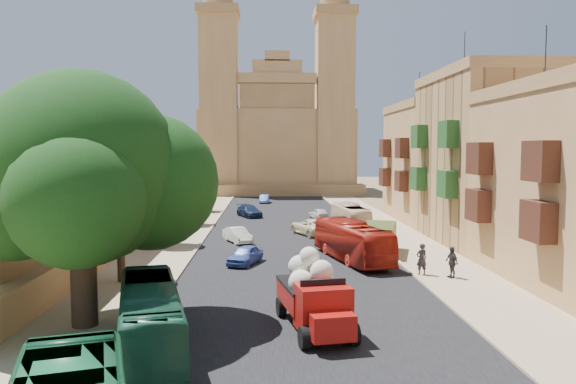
{
  "coord_description": "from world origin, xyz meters",
  "views": [
    {
      "loc": [
        -1.73,
        -19.71,
        7.53
      ],
      "look_at": [
        0.0,
        26.0,
        4.0
      ],
      "focal_mm": 35.0,
      "sensor_mm": 36.0,
      "label": 1
    }
  ],
  "objects": [
    {
      "name": "ground",
      "position": [
        0.0,
        0.0,
        0.0
      ],
      "size": [
        260.0,
        260.0,
        0.0
      ],
      "primitive_type": "plane",
      "color": "brown"
    },
    {
      "name": "road_surface",
      "position": [
        0.0,
        30.0,
        0.01
      ],
      "size": [
        14.0,
        140.0,
        0.01
      ],
      "primitive_type": "cube",
      "color": "black",
      "rests_on": "ground"
    },
    {
      "name": "sidewalk_east",
      "position": [
        9.5,
        30.0,
        0.01
      ],
      "size": [
        5.0,
        140.0,
        0.01
      ],
      "primitive_type": "cube",
      "color": "tan",
      "rests_on": "ground"
    },
    {
      "name": "sidewalk_west",
      "position": [
        -9.5,
        30.0,
        0.01
      ],
      "size": [
        5.0,
        140.0,
        0.01
      ],
      "primitive_type": "cube",
      "color": "tan",
      "rests_on": "ground"
    },
    {
      "name": "kerb_east",
      "position": [
        7.0,
        30.0,
        0.06
      ],
      "size": [
        0.25,
        140.0,
        0.12
      ],
      "primitive_type": "cube",
      "color": "tan",
      "rests_on": "ground"
    },
    {
      "name": "kerb_west",
      "position": [
        -7.0,
        30.0,
        0.06
      ],
      "size": [
        0.25,
        140.0,
        0.12
      ],
      "primitive_type": "cube",
      "color": "tan",
      "rests_on": "ground"
    },
    {
      "name": "townhouse_c",
      "position": [
        15.95,
        25.0,
        6.91
      ],
      "size": [
        9.0,
        14.0,
        17.4
      ],
      "color": "tan",
      "rests_on": "ground"
    },
    {
      "name": "townhouse_d",
      "position": [
        15.95,
        39.0,
        6.16
      ],
      "size": [
        9.0,
        14.0,
        15.9
      ],
      "color": "#AC804E",
      "rests_on": "ground"
    },
    {
      "name": "west_wall",
      "position": [
        -12.5,
        20.0,
        0.9
      ],
      "size": [
        1.0,
        40.0,
        1.8
      ],
      "primitive_type": "cube",
      "color": "#AC804E",
      "rests_on": "ground"
    },
    {
      "name": "west_building_low",
      "position": [
        -18.0,
        18.0,
        4.2
      ],
      "size": [
        10.0,
        28.0,
        8.4
      ],
      "primitive_type": "cube",
      "color": "#997042",
      "rests_on": "ground"
    },
    {
      "name": "west_building_mid",
      "position": [
        -18.0,
        44.0,
        5.0
      ],
      "size": [
        10.0,
        22.0,
        10.0
      ],
      "primitive_type": "cube",
      "color": "tan",
      "rests_on": "ground"
    },
    {
      "name": "church",
      "position": [
        -0.0,
        78.61,
        9.52
      ],
      "size": [
        28.0,
        22.5,
        36.3
      ],
      "color": "#AC804E",
      "rests_on": "ground"
    },
    {
      "name": "ficus_tree",
      "position": [
        -9.4,
        4.01,
        6.4
      ],
      "size": [
        10.83,
        9.96,
        10.83
      ],
      "color": "#322419",
      "rests_on": "ground"
    },
    {
      "name": "street_tree_a",
      "position": [
        -10.0,
        12.0,
        3.53
      ],
      "size": [
        3.43,
        3.43,
        5.28
      ],
      "color": "#322419",
      "rests_on": "ground"
    },
    {
      "name": "street_tree_b",
      "position": [
        -10.0,
        24.0,
        3.78
      ],
      "size": [
        3.67,
        3.67,
        5.65
      ],
      "color": "#322419",
      "rests_on": "ground"
    },
    {
      "name": "street_tree_c",
      "position": [
        -10.0,
        36.0,
        3.5
      ],
      "size": [
        3.4,
        3.4,
        5.22
      ],
      "color": "#322419",
      "rests_on": "ground"
    },
    {
      "name": "street_tree_d",
      "position": [
        -10.0,
        48.0,
        3.31
      ],
      "size": [
        3.22,
        3.22,
        4.95
      ],
      "color": "#322419",
      "rests_on": "ground"
    },
    {
      "name": "red_truck",
      "position": [
        0.23,
        3.1,
        1.47
      ],
      "size": [
        3.17,
        6.0,
        3.35
      ],
      "color": "#9C100C",
      "rests_on": "ground"
    },
    {
      "name": "olive_pickup",
      "position": [
        6.32,
        20.0,
        1.02
      ],
      "size": [
        3.53,
        5.47,
        2.09
      ],
      "color": "#3D4C1C",
      "rests_on": "ground"
    },
    {
      "name": "bus_green_north",
      "position": [
        -6.12,
        1.0,
        1.25
      ],
      "size": [
        4.12,
        9.25,
        2.51
      ],
      "primitive_type": "imported",
      "rotation": [
        0.0,
        0.0,
        0.23
      ],
      "color": "#1C533B",
      "rests_on": "ground"
    },
    {
      "name": "bus_red_east",
      "position": [
        4.0,
        17.47,
        1.31
      ],
      "size": [
        4.35,
        9.68,
        2.63
      ],
      "primitive_type": "imported",
      "rotation": [
        0.0,
        0.0,
        3.38
      ],
      "color": "#A51D11",
      "rests_on": "ground"
    },
    {
      "name": "bus_cream_east",
      "position": [
        6.14,
        32.54,
        1.16
      ],
      "size": [
        2.74,
        8.48,
        2.32
      ],
      "primitive_type": "imported",
      "rotation": [
        0.0,
        0.0,
        3.24
      ],
      "color": "beige",
      "rests_on": "ground"
    },
    {
      "name": "car_blue_a",
      "position": [
        -3.16,
        16.54,
        0.61
      ],
      "size": [
        2.62,
        3.86,
        1.22
      ],
      "primitive_type": "imported",
      "rotation": [
        0.0,
        0.0,
        -0.36
      ],
      "color": "#435DB2",
      "rests_on": "ground"
    },
    {
      "name": "car_white_a",
      "position": [
        -4.08,
        25.03,
        0.61
      ],
      "size": [
        2.7,
        3.91,
        1.22
      ],
      "primitive_type": "imported",
      "rotation": [
        0.0,
        0.0,
        0.42
      ],
      "color": "white",
      "rests_on": "ground"
    },
    {
      "name": "car_cream",
      "position": [
        2.18,
        28.97,
        0.7
      ],
      "size": [
        4.08,
        5.58,
        1.41
      ],
      "primitive_type": "imported",
      "rotation": [
        0.0,
        0.0,
        3.53
      ],
      "color": "beige",
      "rests_on": "ground"
    },
    {
      "name": "car_dkblue",
      "position": [
        -3.69,
        42.14,
        0.65
      ],
      "size": [
        3.37,
        4.84,
        1.3
      ],
      "primitive_type": "imported",
      "rotation": [
        0.0,
        0.0,
        0.38
      ],
      "color": "#13203F",
      "rests_on": "ground"
    },
    {
      "name": "car_white_b",
      "position": [
        3.83,
        40.24,
        0.57
      ],
      "size": [
        2.24,
        3.57,
        1.13
      ],
      "primitive_type": "imported",
      "rotation": [
        0.0,
        0.0,
        3.44
      ],
      "color": "silver",
      "rests_on": "ground"
    },
    {
      "name": "car_blue_b",
      "position": [
        -2.09,
        58.12,
        0.57
      ],
      "size": [
        1.42,
        3.51,
        1.13
      ],
      "primitive_type": "imported",
      "rotation": [
        0.0,
        0.0,
        -0.07
      ],
      "color": "#4D7BD1",
      "rests_on": "ground"
    },
    {
      "name": "pedestrian_a",
      "position": [
        7.5,
        13.04,
        0.95
      ],
      "size": [
        0.79,
        0.62,
        1.9
      ],
      "primitive_type": "imported",
      "rotation": [
        0.0,
        0.0,
        3.41
      ],
      "color": "black",
      "rests_on": "ground"
    },
    {
      "name": "pedestrian_c",
      "position": [
        9.04,
        12.19,
        0.93
      ],
      "size": [
        0.73,
        1.17,
        1.85
      ],
      "primitive_type": "imported",
      "rotation": [
        0.0,
        0.0,
        4.99
      ],
      "color": "#313035",
      "rests_on": "ground"
    }
  ]
}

